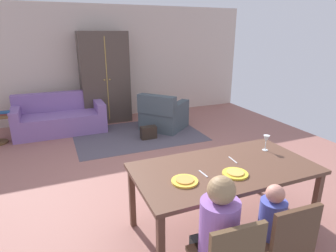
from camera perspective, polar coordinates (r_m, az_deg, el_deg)
The scene contains 20 objects.
ground_plane at distance 4.64m, azimuth -3.60°, elevation -8.29°, with size 7.43×6.28×0.02m, color #986157.
back_wall at distance 7.28m, azimuth -12.37°, elevation 12.32°, with size 7.43×0.10×2.70m, color beige.
dining_table at distance 3.02m, azimuth 11.32°, elevation -9.22°, with size 1.88×0.98×0.76m.
plate_near_man at distance 2.66m, azimuth 3.40°, elevation -11.06°, with size 0.25×0.25×0.02m, color yellow.
pizza_near_man at distance 2.65m, azimuth 3.41°, elevation -10.78°, with size 0.17×0.17×0.01m, color gold.
plate_near_child at distance 2.86m, azimuth 13.43°, elevation -9.35°, with size 0.25×0.25×0.02m, color yellow.
pizza_near_child at distance 2.85m, azimuth 13.46°, elevation -9.09°, with size 0.17×0.17×0.01m, color gold.
wine_glass at distance 3.46m, azimuth 19.24°, elevation -2.63°, with size 0.07×0.07×0.19m.
fork at distance 2.81m, azimuth 7.13°, elevation -9.54°, with size 0.02×0.15×0.01m, color silver.
knife at distance 3.15m, azimuth 12.97°, elevation -6.69°, with size 0.01×0.17×0.01m, color silver.
person_man at distance 2.41m, azimuth 9.57°, elevation -22.27°, with size 0.30×0.41×1.11m.
dining_chair_child at distance 2.59m, azimuth 22.08°, elevation -20.89°, with size 0.44×0.44×0.87m.
person_child at distance 2.72m, azimuth 19.40°, elevation -19.97°, with size 0.22×0.29×0.92m.
area_rug at distance 6.04m, azimuth -6.09°, elevation -1.73°, with size 2.60×1.80×0.01m, color #4D4752.
couch at distance 6.55m, azimuth -20.94°, elevation 1.49°, with size 1.85×0.86×0.82m.
armchair at distance 6.29m, azimuth -1.00°, elevation 2.23°, with size 1.21×1.20×0.82m.
armoire at distance 6.91m, azimuth -12.68°, elevation 9.48°, with size 1.10×0.59×2.10m.
book_lower at distance 6.24m, azimuth -30.36°, elevation 2.16°, with size 0.22×0.16×0.03m, color #993839.
book_upper at distance 6.23m, azimuth -30.36°, elevation 2.39°, with size 0.22×0.16×0.03m, color navy.
handbag at distance 5.76m, azimuth -3.96°, elevation -1.33°, with size 0.32×0.16×0.26m, color #2D231B.
Camera 1 is at (-1.33, -3.38, 2.08)m, focal length 30.14 mm.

